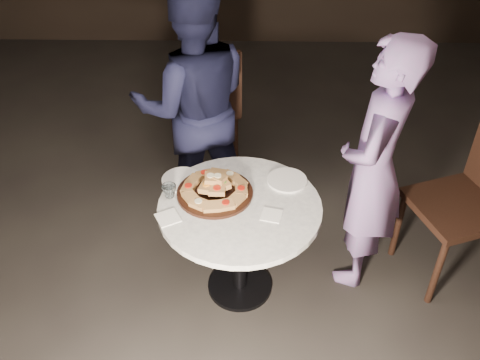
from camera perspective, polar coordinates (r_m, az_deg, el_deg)
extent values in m
plane|color=black|center=(3.42, -2.13, -9.63)|extent=(7.00, 7.00, 0.00)
cylinder|color=black|center=(3.32, -0.02, -11.16)|extent=(0.42, 0.42, 0.03)
cylinder|color=black|center=(3.09, -0.02, -7.32)|extent=(0.09, 0.09, 0.61)
cylinder|color=silver|center=(2.87, -0.02, -2.93)|extent=(0.95, 0.95, 0.04)
cylinder|color=black|center=(2.93, -2.70, -1.39)|extent=(0.55, 0.55, 0.02)
cube|color=#A3733F|center=(2.90, 0.12, -1.14)|extent=(0.08, 0.09, 0.04)
cylinder|color=red|center=(2.89, 0.12, -0.86)|extent=(0.04, 0.04, 0.01)
cube|color=#A3733F|center=(2.96, -0.16, -0.24)|extent=(0.11, 0.11, 0.04)
cube|color=#A3733F|center=(3.00, -1.08, 0.43)|extent=(0.11, 0.11, 0.04)
cylinder|color=beige|center=(2.99, -1.09, 0.71)|extent=(0.06, 0.06, 0.01)
cube|color=#A3733F|center=(3.02, -2.41, 0.71)|extent=(0.10, 0.09, 0.04)
cube|color=#A3733F|center=(3.01, -3.81, 0.55)|extent=(0.11, 0.10, 0.04)
cylinder|color=red|center=(3.00, -3.82, 0.83)|extent=(0.05, 0.05, 0.01)
cube|color=#A3733F|center=(2.98, -4.94, -0.02)|extent=(0.10, 0.11, 0.04)
cube|color=#A3733F|center=(2.93, -5.51, -0.87)|extent=(0.09, 0.10, 0.04)
cylinder|color=red|center=(2.92, -5.53, -0.59)|extent=(0.05, 0.05, 0.01)
cube|color=#A3733F|center=(2.87, -5.34, -1.80)|extent=(0.11, 0.11, 0.04)
cube|color=#A3733F|center=(2.82, -4.44, -2.54)|extent=(0.11, 0.10, 0.04)
cylinder|color=beige|center=(2.81, -4.46, -2.25)|extent=(0.06, 0.06, 0.01)
cube|color=#A3733F|center=(2.80, -3.04, -2.87)|extent=(0.10, 0.08, 0.04)
cube|color=#A3733F|center=(2.81, -1.53, -2.68)|extent=(0.10, 0.09, 0.04)
cylinder|color=red|center=(2.80, -1.54, -2.39)|extent=(0.05, 0.05, 0.01)
cube|color=#A3733F|center=(2.84, -0.37, -2.04)|extent=(0.11, 0.11, 0.04)
cube|color=#A3733F|center=(2.90, -1.85, -0.40)|extent=(0.10, 0.11, 0.04)
cylinder|color=#2D6B1E|center=(2.89, -1.86, -0.11)|extent=(0.05, 0.05, 0.01)
cube|color=#A3733F|center=(2.93, -2.99, -0.04)|extent=(0.08, 0.10, 0.03)
cylinder|color=beige|center=(2.92, -3.00, 0.25)|extent=(0.05, 0.05, 0.01)
cube|color=#A3733F|center=(2.88, -3.61, -0.77)|extent=(0.09, 0.10, 0.04)
cylinder|color=orange|center=(2.87, -3.63, -0.48)|extent=(0.05, 0.05, 0.01)
cube|color=#A3733F|center=(2.86, -2.46, -1.13)|extent=(0.09, 0.07, 0.03)
cylinder|color=red|center=(2.85, -2.47, -0.84)|extent=(0.04, 0.04, 0.01)
cube|color=#A3733F|center=(2.89, -2.40, 0.17)|extent=(0.11, 0.10, 0.04)
cylinder|color=beige|center=(2.88, -2.41, 0.46)|extent=(0.06, 0.06, 0.01)
cube|color=#A3733F|center=(2.90, -3.15, 0.20)|extent=(0.07, 0.09, 0.04)
cylinder|color=beige|center=(2.88, -3.17, 0.49)|extent=(0.04, 0.04, 0.01)
cylinder|color=white|center=(3.04, -6.21, 0.04)|extent=(0.27, 0.27, 0.01)
cylinder|color=white|center=(3.03, 5.04, -0.02)|extent=(0.25, 0.25, 0.01)
imported|color=silver|center=(2.92, -7.56, -1.19)|extent=(0.09, 0.09, 0.07)
cube|color=white|center=(2.81, -7.70, -4.01)|extent=(0.15, 0.15, 0.01)
cube|color=white|center=(2.80, 3.38, -3.76)|extent=(0.13, 0.13, 0.01)
cube|color=black|center=(4.04, -4.04, 8.03)|extent=(0.59, 0.59, 0.05)
cube|color=black|center=(3.72, -3.46, 9.64)|extent=(0.47, 0.17, 0.51)
cylinder|color=black|center=(4.38, -1.82, 6.81)|extent=(0.05, 0.05, 0.51)
cylinder|color=black|center=(4.32, -7.09, 6.04)|extent=(0.05, 0.05, 0.51)
cylinder|color=black|center=(4.05, -0.48, 3.91)|extent=(0.05, 0.05, 0.51)
cylinder|color=black|center=(3.98, -6.15, 3.04)|extent=(0.05, 0.05, 0.51)
cube|color=black|center=(3.32, 22.11, -2.69)|extent=(0.61, 0.61, 0.05)
cylinder|color=black|center=(3.49, 16.52, -4.56)|extent=(0.05, 0.05, 0.51)
cylinder|color=black|center=(3.27, 20.30, -9.12)|extent=(0.05, 0.05, 0.51)
cylinder|color=black|center=(3.70, 21.85, -3.03)|extent=(0.05, 0.05, 0.51)
imported|color=black|center=(3.42, -4.96, 7.93)|extent=(0.89, 0.74, 1.64)
imported|color=#7A629E|center=(3.01, 14.05, 1.12)|extent=(0.56, 0.67, 1.56)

